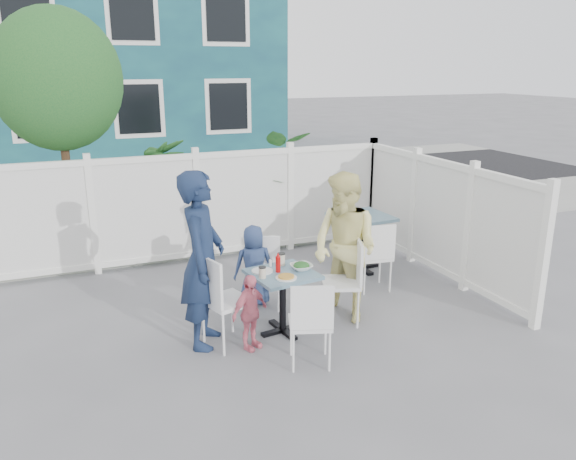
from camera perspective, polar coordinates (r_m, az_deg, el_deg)
name	(u,v)px	position (r m, az deg, el deg)	size (l,w,h in m)	color
ground	(243,329)	(6.32, -4.63, -9.96)	(80.00, 80.00, 0.00)	slate
near_sidewalk	(175,235)	(9.77, -11.40, -0.51)	(24.00, 2.60, 0.01)	gray
street	(143,191)	(13.31, -14.48, 3.82)	(24.00, 5.00, 0.01)	black
far_sidewalk	(127,169)	(16.34, -16.03, 5.99)	(24.00, 1.60, 0.01)	gray
building	(90,58)	(19.44, -19.49, 16.19)	(11.00, 6.00, 6.00)	#173E51
fence_back	(198,209)	(8.26, -9.15, 2.10)	(5.86, 0.08, 1.60)	white
fence_right	(439,220)	(7.87, 15.13, 1.01)	(0.08, 3.66, 1.60)	white
tree	(57,80)	(8.71, -22.42, 13.89)	(1.80, 1.62, 3.59)	#382316
potted_shrub_a	(162,196)	(8.83, -12.73, 3.43)	(0.98, 0.98, 1.74)	#174C20
potted_shrub_b	(281,188)	(9.24, -0.69, 4.27)	(1.53, 1.33, 1.70)	#174C20
main_table	(283,286)	(6.02, -0.56, -5.73)	(0.74, 0.74, 0.69)	#396778
spare_table	(361,228)	(7.90, 7.44, 0.23)	(0.79, 0.79, 0.79)	#396778
chair_left	(220,295)	(5.74, -6.92, -6.54)	(0.54, 0.55, 0.98)	white
chair_right	(348,275)	(6.29, 6.14, -4.59)	(0.54, 0.55, 0.95)	white
chair_back	(264,267)	(6.71, -2.41, -3.74)	(0.48, 0.48, 0.84)	white
chair_near	(311,318)	(5.34, 2.35, -8.97)	(0.50, 0.49, 0.88)	white
chair_spare	(376,252)	(7.18, 8.91, -2.22)	(0.46, 0.45, 0.91)	white
man	(202,260)	(5.72, -8.69, -3.02)	(0.67, 0.44, 1.83)	#162442
woman	(345,248)	(6.28, 5.80, -1.81)	(0.82, 0.64, 1.69)	#F3E345
boy	(254,266)	(6.74, -3.48, -3.63)	(0.48, 0.31, 0.99)	navy
toddler	(250,312)	(5.74, -3.90, -8.35)	(0.47, 0.20, 0.80)	pink
plate_main	(286,278)	(5.80, -0.19, -4.88)	(0.22, 0.22, 0.01)	white
plate_side	(262,271)	(5.99, -2.64, -4.18)	(0.23, 0.23, 0.02)	white
salad_bowl	(301,267)	(6.04, 1.37, -3.77)	(0.23, 0.23, 0.06)	white
coffee_cup_a	(262,273)	(5.80, -2.62, -4.37)	(0.07, 0.07, 0.11)	beige
coffee_cup_b	(281,260)	(6.15, -0.69, -3.03)	(0.08, 0.08, 0.13)	beige
ketchup_bottle	(278,264)	(5.95, -1.02, -3.51)	(0.05, 0.05, 0.17)	#B90808
salt_shaker	(270,263)	(6.13, -1.80, -3.37)	(0.03, 0.03, 0.08)	white
pepper_shaker	(271,263)	(6.15, -1.76, -3.33)	(0.03, 0.03, 0.07)	black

